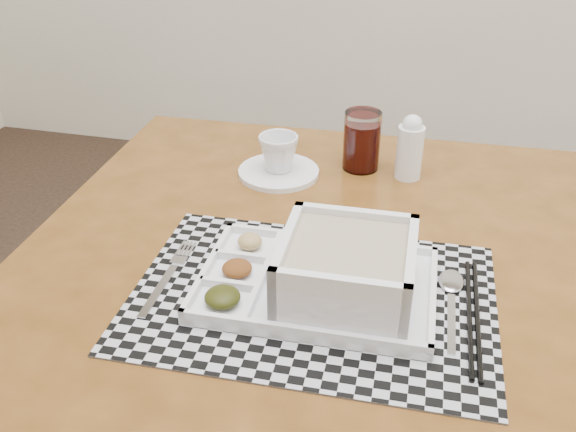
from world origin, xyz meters
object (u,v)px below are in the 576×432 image
object	(u,v)px
cup	(278,153)
creamer_bottle	(410,148)
serving_tray	(335,276)
juice_glass	(362,143)
dining_table	(318,285)

from	to	relation	value
cup	creamer_bottle	distance (m)	0.24
serving_tray	juice_glass	xyz separation A→B (m)	(-0.03, 0.41, 0.01)
juice_glass	serving_tray	bearing A→B (deg)	-86.26
juice_glass	creamer_bottle	world-z (taller)	creamer_bottle
dining_table	juice_glass	world-z (taller)	juice_glass
serving_tray	cup	distance (m)	0.38
serving_tray	creamer_bottle	distance (m)	0.40
creamer_bottle	juice_glass	bearing A→B (deg)	169.50
serving_tray	cup	xyz separation A→B (m)	(-0.17, 0.34, 0.00)
dining_table	serving_tray	xyz separation A→B (m)	(0.05, -0.12, 0.11)
cup	creamer_bottle	size ratio (longest dim) A/B	0.60
serving_tray	juice_glass	size ratio (longest dim) A/B	2.93
dining_table	cup	bearing A→B (deg)	118.93
dining_table	cup	distance (m)	0.28
dining_table	juice_glass	xyz separation A→B (m)	(0.02, 0.29, 0.12)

